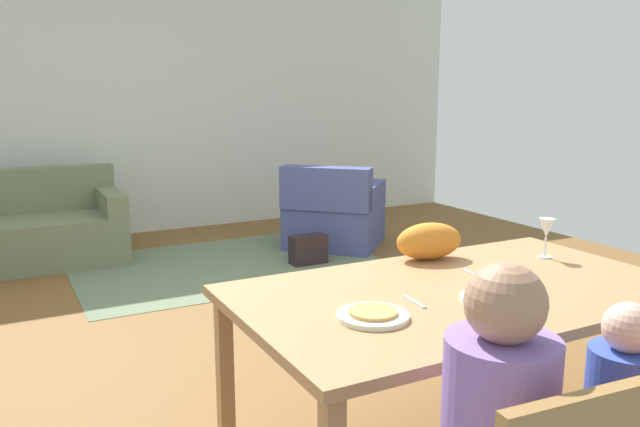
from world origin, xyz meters
The scene contains 15 objects.
ground_plane centered at (0.00, 0.41, -0.01)m, with size 7.50×6.01×0.02m, color brown.
back_wall centered at (0.00, 3.46, 1.35)m, with size 7.50×0.10×2.70m, color silver.
dining_table centered at (0.01, -1.55, 0.69)m, with size 1.79×1.03×0.76m.
plate_near_man centered at (-0.49, -1.67, 0.77)m, with size 0.25×0.25×0.02m, color white.
pizza_near_man centered at (-0.49, -1.67, 0.78)m, with size 0.17×0.17×0.01m, color #DA984D.
plate_near_child centered at (0.01, -1.73, 0.77)m, with size 0.25×0.25×0.02m, color white.
pizza_near_child centered at (0.01, -1.73, 0.78)m, with size 0.17×0.17×0.01m, color gold.
wine_glass centered at (0.65, -1.37, 0.89)m, with size 0.07×0.07×0.19m.
fork centered at (-0.26, -1.60, 0.76)m, with size 0.02×0.15×0.01m, color silver.
knife centered at (0.17, -1.45, 0.76)m, with size 0.01×0.17×0.01m, color silver.
cat centered at (0.16, -1.14, 0.84)m, with size 0.32×0.16×0.17m, color orange.
area_rug centered at (0.19, 1.76, 0.00)m, with size 2.60×1.80×0.01m, color #657256.
couch centered at (-1.43, 2.61, 0.30)m, with size 1.74×0.86×0.82m.
armchair centered at (1.35, 1.92, 0.32)m, with size 1.21×1.21×0.82m.
handbag centered at (0.83, 1.46, 0.13)m, with size 0.32×0.16×0.26m, color black.
Camera 1 is at (-1.61, -3.41, 1.54)m, focal length 35.58 mm.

